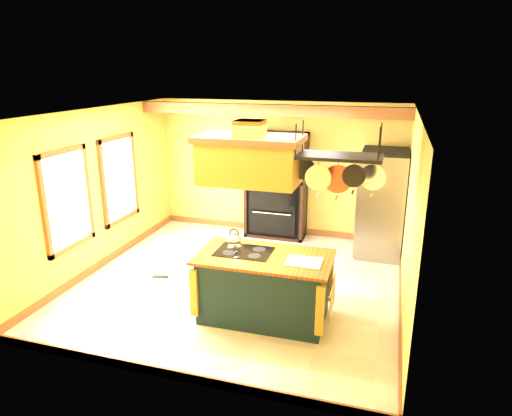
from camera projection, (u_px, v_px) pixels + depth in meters
The scene contains 15 objects.
floor at pixel (239, 282), 7.37m from camera, with size 5.00×5.00×0.00m, color beige.
ceiling at pixel (237, 112), 6.57m from camera, with size 5.00×5.00×0.00m, color white.
wall_back at pixel (278, 169), 9.26m from camera, with size 5.00×0.02×2.70m, color gold.
wall_front at pixel (160, 268), 4.68m from camera, with size 5.00×0.02×2.70m, color gold.
wall_left at pixel (98, 190), 7.66m from camera, with size 0.02×5.00×2.70m, color gold.
wall_right at pixel (410, 217), 6.28m from camera, with size 0.02×5.00×2.70m, color gold.
ceiling_beam at pixel (268, 110), 8.16m from camera, with size 5.00×0.15×0.20m, color brown.
window_near at pixel (68, 200), 6.91m from camera, with size 0.06×1.06×1.56m.
window_far at pixel (120, 179), 8.19m from camera, with size 0.06×1.06×1.56m.
kitchen_island at pixel (264, 286), 6.21m from camera, with size 1.81×1.02×1.11m.
range_hood at pixel (250, 158), 5.74m from camera, with size 1.33×0.75×0.80m.
pot_rack at pixel (338, 165), 5.45m from camera, with size 1.13×0.52×0.87m.
refrigerator at pixel (381, 206), 8.26m from camera, with size 0.82×0.97×1.90m.
hutch at pixel (276, 196), 9.19m from camera, with size 1.20×0.55×2.12m.
floor_register at pixel (160, 277), 7.54m from camera, with size 0.28×0.12×0.01m, color black.
Camera 1 is at (2.19, -6.32, 3.32)m, focal length 32.00 mm.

